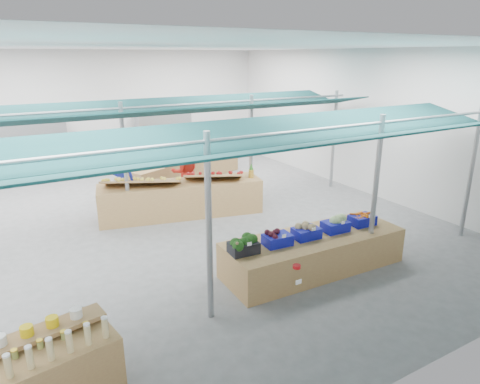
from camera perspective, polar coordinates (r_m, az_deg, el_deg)
The scene contains 23 objects.
floor at distance 10.81m, azimuth -8.56°, elevation -4.19°, with size 13.00×13.00×0.00m, color slate.
hall at distance 11.48m, azimuth -11.90°, elevation 10.59°, with size 13.00×13.00×13.00m.
pole_grid at distance 9.04m, azimuth -0.51°, elevation 3.72°, with size 10.00×4.60×3.00m.
awnings at distance 8.86m, azimuth -0.53°, elevation 9.81°, with size 9.50×7.08×0.30m.
back_shelving_left at distance 15.71m, azimuth -25.65°, elevation 4.99°, with size 2.00×0.50×2.00m, color #B23F33.
back_shelving_right at distance 16.64m, azimuth -10.05°, elevation 7.10°, with size 2.00×0.50×2.00m, color #B23F33.
bottle_shelf at distance 5.96m, azimuth -24.98°, elevation -21.18°, with size 1.83×1.30×1.05m.
veg_counter at distance 8.51m, azimuth 9.78°, elevation -7.95°, with size 3.61×1.20×0.70m, color olive.
fruit_counter at distance 11.22m, azimuth -7.83°, elevation -0.90°, with size 4.16×0.99×0.89m, color olive.
far_counter at distance 14.19m, azimuth -7.26°, elevation 2.97°, with size 4.58×0.92×0.83m, color olive.
crate_stack at distance 9.52m, azimuth 15.92°, elevation -6.00°, with size 0.47×0.33×0.56m, color #0D1294.
vendor_left at distance 11.76m, azimuth -15.39°, elevation 1.46°, with size 0.61×0.40×1.66m, color #1826A0.
vendor_right at distance 12.30m, azimuth -7.30°, elevation 2.68°, with size 0.81×0.63×1.66m, color #B42016.
crate_broccoli at distance 7.51m, azimuth 0.48°, elevation -7.02°, with size 0.52×0.42×0.35m.
crate_beets at distance 7.85m, azimuth 5.01°, elevation -6.14°, with size 0.52×0.42×0.29m.
crate_celeriac at distance 8.20m, azimuth 8.85°, elevation -5.14°, with size 0.52×0.42×0.31m.
crate_cabbage at distance 8.61m, azimuth 12.61°, elevation -4.12°, with size 0.52×0.42×0.35m.
crate_carrots at distance 9.08m, azimuth 15.97°, elevation -3.55°, with size 0.52×0.42×0.29m.
sparrow at distance 7.30m, azimuth -0.15°, elevation -7.00°, with size 0.12×0.09×0.11m.
pole_ribbon at distance 6.32m, azimuth 7.59°, elevation -10.02°, with size 0.12×0.12×0.28m.
apple_heap_yellow at distance 10.85m, azimuth -13.04°, elevation 1.52°, with size 2.01×1.46×0.27m.
apple_heap_red at distance 11.11m, azimuth -3.60°, elevation 2.34°, with size 1.66×1.29×0.27m.
pineapple at distance 11.38m, azimuth 1.50°, elevation 2.83°, with size 0.14×0.14×0.39m.
Camera 1 is at (-3.57, -9.38, 4.01)m, focal length 32.00 mm.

